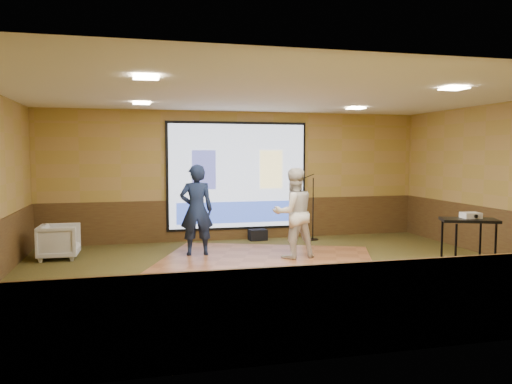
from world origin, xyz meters
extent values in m
plane|color=#2B3819|center=(0.00, 0.00, 0.00)|extent=(9.00, 9.00, 0.00)
cube|color=#AE8A48|center=(0.00, 3.50, 1.50)|extent=(9.00, 0.04, 3.00)
cube|color=#AE8A48|center=(0.00, -3.50, 1.50)|extent=(9.00, 0.04, 3.00)
cube|color=#AE8A48|center=(4.50, 0.00, 1.50)|extent=(0.04, 7.00, 3.00)
cube|color=white|center=(0.00, 0.00, 3.00)|extent=(9.00, 7.00, 0.04)
cube|color=#432716|center=(0.00, 3.48, 0.47)|extent=(9.00, 0.04, 0.95)
cube|color=#432716|center=(0.00, -3.48, 0.47)|extent=(9.00, 0.04, 0.95)
cube|color=#432716|center=(4.48, 0.00, 0.47)|extent=(0.04, 7.00, 0.95)
cube|color=black|center=(0.00, 3.45, 1.50)|extent=(3.32, 0.03, 2.52)
cube|color=#ADBEDC|center=(0.00, 3.42, 1.50)|extent=(3.20, 0.02, 2.40)
cube|color=#3B4082|center=(-0.80, 3.40, 1.65)|extent=(0.55, 0.01, 0.90)
cube|color=#DECE80|center=(0.80, 3.40, 1.65)|extent=(0.55, 0.01, 0.90)
cube|color=#2F49B0|center=(0.00, 3.40, 0.65)|extent=(2.88, 0.01, 0.50)
cube|color=beige|center=(-2.20, 1.80, 2.97)|extent=(0.32, 0.32, 0.02)
cube|color=beige|center=(2.20, 1.80, 2.97)|extent=(0.32, 0.32, 0.02)
cube|color=beige|center=(-2.20, -1.50, 2.97)|extent=(0.32, 0.32, 0.02)
cube|color=beige|center=(2.20, -1.50, 2.97)|extent=(0.32, 0.32, 0.02)
cube|color=#9E6039|center=(0.06, 1.05, 0.01)|extent=(4.76, 4.22, 0.03)
imported|color=#152143|center=(-1.19, 1.74, 0.92)|extent=(0.67, 0.45, 1.78)
imported|color=silver|center=(0.58, 1.03, 0.89)|extent=(0.92, 0.76, 1.72)
cylinder|color=black|center=(2.67, -1.01, 0.45)|extent=(0.04, 0.04, 0.89)
cylinder|color=black|center=(3.42, -1.01, 0.45)|extent=(0.04, 0.04, 0.89)
cylinder|color=black|center=(2.67, -0.63, 0.45)|extent=(0.04, 0.04, 0.89)
cylinder|color=black|center=(3.42, -0.63, 0.45)|extent=(0.04, 0.04, 0.89)
cube|color=black|center=(3.05, -0.82, 0.92)|extent=(0.89, 0.47, 0.05)
cube|color=black|center=(3.05, -0.82, 0.23)|extent=(0.80, 0.42, 0.03)
cube|color=silver|center=(3.12, -0.76, 0.99)|extent=(0.32, 0.28, 0.10)
cylinder|color=black|center=(1.69, 2.95, 0.01)|extent=(0.25, 0.25, 0.02)
cylinder|color=black|center=(1.69, 2.95, 0.73)|extent=(0.02, 0.02, 1.46)
cylinder|color=black|center=(1.48, 2.95, 1.46)|extent=(0.46, 0.02, 0.18)
cylinder|color=black|center=(1.25, 2.95, 1.54)|extent=(0.11, 0.05, 0.08)
imported|color=gray|center=(-3.78, 2.15, 0.34)|extent=(0.75, 0.73, 0.67)
cube|color=black|center=(0.43, 3.22, 0.13)|extent=(0.43, 0.30, 0.25)
camera|label=1|loc=(-2.38, -7.97, 2.02)|focal=35.00mm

